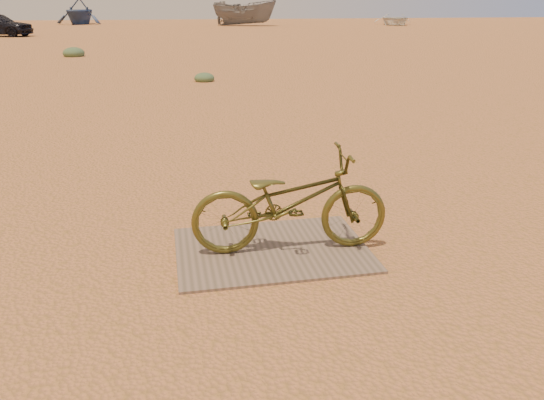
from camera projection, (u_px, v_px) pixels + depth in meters
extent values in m
plane|color=#C7764A|center=(213.00, 269.00, 4.05)|extent=(120.00, 120.00, 0.00)
cube|color=#776051|center=(272.00, 250.00, 4.34)|extent=(1.55, 1.12, 0.02)
imported|color=#4F4D1D|center=(290.00, 202.00, 4.19)|extent=(1.60, 0.65, 0.83)
imported|color=#344A74|center=(79.00, 10.00, 46.48)|extent=(5.10, 5.50, 2.38)
imported|color=slate|center=(245.00, 13.00, 43.79)|extent=(5.70, 3.81, 2.06)
imported|color=silver|center=(395.00, 19.00, 45.34)|extent=(4.40, 5.28, 0.94)
ellipsoid|color=#56724C|center=(204.00, 81.00, 13.55)|extent=(0.51, 0.51, 0.28)
ellipsoid|color=#56724C|center=(74.00, 56.00, 19.65)|extent=(0.78, 0.78, 0.43)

